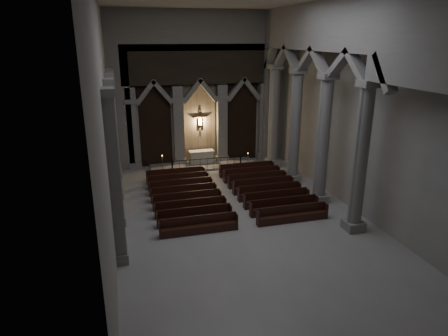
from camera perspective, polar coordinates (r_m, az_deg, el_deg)
name	(u,v)px	position (r m, az deg, el deg)	size (l,w,h in m)	color
room	(245,86)	(20.80, 3.05, 11.58)	(24.00, 24.10, 12.00)	#A29F99
sanctuary_wall	(200,82)	(32.01, -3.49, 12.12)	(14.00, 0.77, 12.00)	gray
right_arcade	(329,77)	(24.21, 14.83, 12.49)	(1.00, 24.00, 12.00)	gray
left_pilasters	(114,148)	(23.93, -15.39, 2.82)	(0.60, 13.00, 8.03)	gray
sanctuary_step	(204,165)	(32.47, -2.94, 0.39)	(8.50, 2.60, 0.15)	gray
altar	(201,157)	(32.76, -3.25, 1.64)	(2.02, 0.81, 1.02)	beige
altar_rail	(207,163)	(31.00, -2.43, 0.79)	(5.53, 0.09, 1.09)	black
candle_stand_left	(163,170)	(30.64, -8.74, -0.21)	(0.26, 0.26, 1.55)	#935C2D
candle_stand_right	(248,164)	(31.96, 3.41, 0.59)	(0.21, 0.21, 1.25)	#935C2D
pews	(227,194)	(25.85, 0.42, -3.80)	(9.63, 8.79, 0.94)	black
worshipper	(233,172)	(29.14, 1.27, -0.60)	(0.44, 0.29, 1.20)	black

